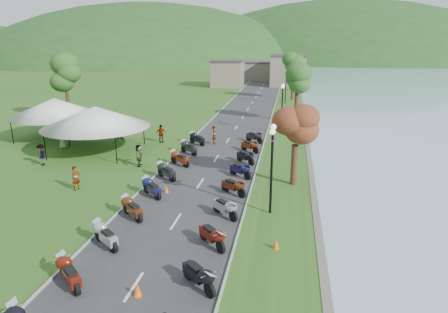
{
  "coord_description": "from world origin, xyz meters",
  "views": [
    {
      "loc": [
        5.88,
        -3.07,
        9.63
      ],
      "look_at": [
        1.25,
        24.39,
        1.3
      ],
      "focal_mm": 32.0,
      "sensor_mm": 36.0,
      "label": 1
    }
  ],
  "objects_px": {
    "vendor_tent_main": "(97,129)",
    "pedestrian_a": "(77,190)",
    "pedestrian_b": "(120,139)",
    "pedestrian_c": "(43,165)"
  },
  "relations": [
    {
      "from": "vendor_tent_main",
      "to": "pedestrian_a",
      "type": "xyz_separation_m",
      "value": [
        2.84,
        -8.83,
        -2.0
      ]
    },
    {
      "from": "pedestrian_b",
      "to": "vendor_tent_main",
      "type": "bearing_deg",
      "value": 96.63
    },
    {
      "from": "vendor_tent_main",
      "to": "pedestrian_a",
      "type": "height_order",
      "value": "vendor_tent_main"
    },
    {
      "from": "pedestrian_a",
      "to": "pedestrian_b",
      "type": "distance_m",
      "value": 13.84
    },
    {
      "from": "vendor_tent_main",
      "to": "pedestrian_c",
      "type": "height_order",
      "value": "vendor_tent_main"
    },
    {
      "from": "vendor_tent_main",
      "to": "pedestrian_b",
      "type": "xyz_separation_m",
      "value": [
        -0.09,
        4.69,
        -2.0
      ]
    },
    {
      "from": "pedestrian_b",
      "to": "pedestrian_a",
      "type": "bearing_deg",
      "value": 107.73
    },
    {
      "from": "pedestrian_c",
      "to": "pedestrian_b",
      "type": "bearing_deg",
      "value": 145.38
    },
    {
      "from": "vendor_tent_main",
      "to": "pedestrian_a",
      "type": "bearing_deg",
      "value": -72.18
    },
    {
      "from": "vendor_tent_main",
      "to": "pedestrian_c",
      "type": "distance_m",
      "value": 5.46
    }
  ]
}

